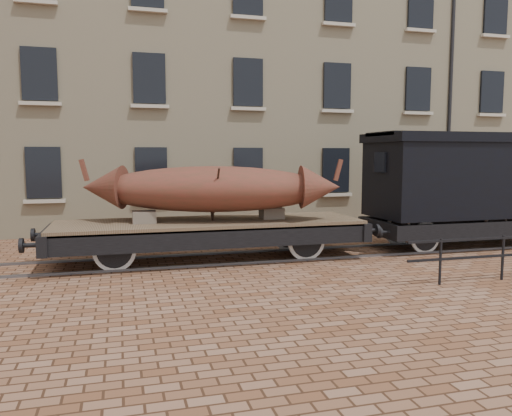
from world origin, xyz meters
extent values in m
plane|color=brown|center=(0.00, 0.00, 0.00)|extent=(90.00, 90.00, 0.00)
cube|color=beige|center=(3.00, 10.00, 7.00)|extent=(40.00, 10.00, 14.00)
cube|color=black|center=(-6.00, 4.96, 2.20)|extent=(1.10, 0.12, 1.70)
cube|color=#B5AC97|center=(-6.00, 4.90, 1.25)|extent=(1.30, 0.18, 0.12)
cube|color=black|center=(-2.50, 4.96, 2.20)|extent=(1.10, 0.12, 1.70)
cube|color=#B5AC97|center=(-2.50, 4.90, 1.25)|extent=(1.30, 0.18, 0.12)
cube|color=black|center=(1.00, 4.96, 2.20)|extent=(1.10, 0.12, 1.70)
cube|color=#B5AC97|center=(1.00, 4.90, 1.25)|extent=(1.30, 0.18, 0.12)
cube|color=black|center=(4.50, 4.96, 2.20)|extent=(1.10, 0.12, 1.70)
cube|color=#B5AC97|center=(4.50, 4.90, 1.25)|extent=(1.30, 0.18, 0.12)
cube|color=black|center=(8.00, 4.96, 2.20)|extent=(1.10, 0.12, 1.70)
cube|color=#B5AC97|center=(8.00, 4.90, 1.25)|extent=(1.30, 0.18, 0.12)
cube|color=black|center=(11.50, 4.96, 2.20)|extent=(1.10, 0.12, 1.70)
cube|color=#B5AC97|center=(11.50, 4.90, 1.25)|extent=(1.30, 0.18, 0.12)
cube|color=black|center=(-6.00, 4.96, 5.40)|extent=(1.10, 0.12, 1.70)
cube|color=#B5AC97|center=(-6.00, 4.90, 4.45)|extent=(1.30, 0.18, 0.12)
cube|color=black|center=(-2.50, 4.96, 5.40)|extent=(1.10, 0.12, 1.70)
cube|color=#B5AC97|center=(-2.50, 4.90, 4.45)|extent=(1.30, 0.18, 0.12)
cube|color=black|center=(1.00, 4.96, 5.40)|extent=(1.10, 0.12, 1.70)
cube|color=#B5AC97|center=(1.00, 4.90, 4.45)|extent=(1.30, 0.18, 0.12)
cube|color=black|center=(4.50, 4.96, 5.40)|extent=(1.10, 0.12, 1.70)
cube|color=#B5AC97|center=(4.50, 4.90, 4.45)|extent=(1.30, 0.18, 0.12)
cube|color=black|center=(8.00, 4.96, 5.40)|extent=(1.10, 0.12, 1.70)
cube|color=#B5AC97|center=(8.00, 4.90, 4.45)|extent=(1.30, 0.18, 0.12)
cube|color=black|center=(11.50, 4.96, 5.40)|extent=(1.10, 0.12, 1.70)
cube|color=#B5AC97|center=(11.50, 4.90, 4.45)|extent=(1.30, 0.18, 0.12)
cube|color=#B5AC97|center=(-6.00, 4.90, 7.65)|extent=(1.30, 0.18, 0.12)
cube|color=#B5AC97|center=(-2.50, 4.90, 7.65)|extent=(1.30, 0.18, 0.12)
cube|color=#B5AC97|center=(1.00, 4.90, 7.65)|extent=(1.30, 0.18, 0.12)
cube|color=#B5AC97|center=(4.50, 4.90, 7.65)|extent=(1.30, 0.18, 0.12)
cube|color=black|center=(8.00, 4.96, 8.60)|extent=(1.10, 0.12, 1.70)
cube|color=#B5AC97|center=(8.00, 4.90, 7.65)|extent=(1.30, 0.18, 0.12)
cube|color=black|center=(11.50, 4.96, 8.60)|extent=(1.10, 0.12, 1.70)
cube|color=#B5AC97|center=(11.50, 4.90, 7.65)|extent=(1.30, 0.18, 0.12)
cylinder|color=black|center=(9.50, 4.95, 7.00)|extent=(0.14, 0.14, 14.00)
cube|color=#59595E|center=(0.00, -0.72, 0.03)|extent=(30.00, 0.08, 0.06)
cube|color=#59595E|center=(0.00, 0.72, 0.03)|extent=(30.00, 0.08, 0.06)
cylinder|color=black|center=(3.00, -3.80, 0.50)|extent=(0.06, 0.06, 1.00)
cylinder|color=black|center=(4.60, -3.80, 0.50)|extent=(0.06, 0.06, 1.00)
cube|color=brown|center=(-1.31, 0.00, 0.99)|extent=(7.94, 2.33, 0.13)
cube|color=black|center=(-1.31, -1.08, 0.74)|extent=(7.94, 0.17, 0.48)
cube|color=black|center=(-1.31, 1.08, 0.74)|extent=(7.94, 0.17, 0.48)
cube|color=black|center=(-5.28, 0.00, 0.74)|extent=(0.23, 2.43, 0.48)
cylinder|color=black|center=(-5.57, -0.79, 0.74)|extent=(0.37, 0.11, 0.11)
cylinder|color=black|center=(-5.75, -0.79, 0.74)|extent=(0.08, 0.34, 0.34)
cylinder|color=black|center=(-5.57, 0.79, 0.74)|extent=(0.37, 0.11, 0.11)
cylinder|color=black|center=(-5.75, 0.79, 0.74)|extent=(0.08, 0.34, 0.34)
cube|color=black|center=(2.66, 0.00, 0.74)|extent=(0.23, 2.43, 0.48)
cylinder|color=black|center=(2.96, -0.79, 0.74)|extent=(0.37, 0.11, 0.11)
cylinder|color=black|center=(3.14, -0.79, 0.74)|extent=(0.08, 0.34, 0.34)
cylinder|color=black|center=(2.96, 0.79, 0.74)|extent=(0.37, 0.11, 0.11)
cylinder|color=black|center=(3.14, 0.79, 0.74)|extent=(0.08, 0.34, 0.34)
cylinder|color=black|center=(-3.74, 0.00, 0.51)|extent=(0.11, 2.01, 0.11)
cylinder|color=silver|center=(-3.74, -0.72, 0.51)|extent=(1.02, 0.07, 1.02)
cylinder|color=black|center=(-3.74, -0.72, 0.51)|extent=(0.83, 0.11, 0.83)
cube|color=black|center=(-3.74, -0.85, 0.76)|extent=(0.95, 0.08, 0.11)
cylinder|color=silver|center=(-3.74, 0.72, 0.51)|extent=(1.02, 0.07, 1.02)
cylinder|color=black|center=(-3.74, 0.72, 0.51)|extent=(0.83, 0.11, 0.83)
cube|color=black|center=(-3.74, 0.85, 0.76)|extent=(0.95, 0.08, 0.11)
cylinder|color=black|center=(1.13, 0.00, 0.51)|extent=(0.11, 2.01, 0.11)
cylinder|color=silver|center=(1.13, -0.72, 0.51)|extent=(1.02, 0.07, 1.02)
cylinder|color=black|center=(1.13, -0.72, 0.51)|extent=(0.83, 0.11, 0.83)
cube|color=black|center=(1.13, -0.85, 0.76)|extent=(0.95, 0.08, 0.11)
cylinder|color=silver|center=(1.13, 0.72, 0.51)|extent=(1.02, 0.07, 1.02)
cylinder|color=black|center=(1.13, 0.72, 0.51)|extent=(0.83, 0.11, 0.83)
cube|color=black|center=(1.13, 0.85, 0.76)|extent=(0.95, 0.08, 0.11)
cube|color=black|center=(-1.31, 0.00, 0.58)|extent=(4.23, 0.06, 0.06)
cube|color=#6D604F|center=(-3.00, 0.00, 1.21)|extent=(0.58, 0.53, 0.30)
cube|color=#6D604F|center=(0.39, 0.00, 1.21)|extent=(0.58, 0.53, 0.30)
ellipsoid|color=maroon|center=(-1.24, 0.00, 1.89)|extent=(6.27, 3.24, 1.20)
cone|color=maroon|center=(-4.01, 0.68, 1.94)|extent=(1.28, 1.35, 1.14)
cube|color=maroon|center=(-4.46, 0.79, 2.38)|extent=(0.26, 0.18, 0.58)
cone|color=maroon|center=(1.52, -0.68, 1.94)|extent=(1.28, 1.35, 1.14)
cube|color=maroon|center=(1.97, -0.79, 2.38)|extent=(0.26, 0.18, 0.58)
cylinder|color=#33231B|center=(-1.24, -0.49, 1.76)|extent=(0.05, 1.03, 1.43)
cylinder|color=#33231B|center=(-1.24, 0.49, 1.76)|extent=(0.05, 1.03, 1.43)
cube|color=black|center=(6.51, -1.05, 0.67)|extent=(5.71, 0.15, 0.43)
cube|color=black|center=(6.51, 1.05, 0.67)|extent=(5.71, 0.15, 0.43)
cube|color=black|center=(3.66, 0.00, 0.67)|extent=(0.21, 2.28, 0.43)
cylinder|color=black|center=(3.23, -0.76, 0.67)|extent=(0.08, 0.30, 0.30)
cylinder|color=black|center=(3.23, 0.76, 0.67)|extent=(0.08, 0.30, 0.30)
cylinder|color=black|center=(4.71, 0.00, 0.46)|extent=(0.10, 1.81, 0.10)
cylinder|color=silver|center=(4.71, -0.72, 0.46)|extent=(0.91, 0.07, 0.91)
cylinder|color=black|center=(4.71, -0.72, 0.46)|extent=(0.75, 0.10, 0.75)
cylinder|color=silver|center=(4.71, 0.72, 0.46)|extent=(0.91, 0.07, 0.91)
cylinder|color=black|center=(4.71, 0.72, 0.46)|extent=(0.75, 0.10, 0.75)
cylinder|color=black|center=(8.32, 0.00, 0.46)|extent=(0.10, 1.81, 0.10)
cylinder|color=silver|center=(8.32, 0.72, 0.46)|extent=(0.91, 0.07, 0.91)
cylinder|color=black|center=(8.32, 0.72, 0.46)|extent=(0.75, 0.10, 0.75)
cube|color=black|center=(6.51, 0.00, 2.04)|extent=(5.71, 2.28, 2.19)
cube|color=black|center=(6.51, 0.00, 3.27)|extent=(5.88, 2.42, 0.27)
cube|color=black|center=(6.51, 0.00, 3.38)|extent=(5.88, 1.62, 0.11)
cube|color=black|center=(3.64, 0.00, 2.57)|extent=(0.08, 0.57, 0.57)
camera|label=1|loc=(-3.57, -12.87, 2.76)|focal=35.00mm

